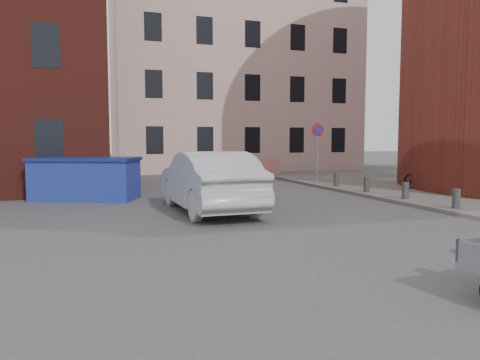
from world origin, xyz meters
name	(u,v)px	position (x,y,z in m)	size (l,w,h in m)	color
ground	(275,235)	(0.00, 0.00, 0.00)	(120.00, 120.00, 0.00)	#38383A
building_pink	(233,67)	(6.00, 22.00, 7.00)	(16.00, 8.00, 14.00)	#C7A199
no_parking_sign	(318,140)	(6.00, 9.48, 2.01)	(0.60, 0.09, 2.65)	gray
bollards	(405,191)	(6.00, 3.40, 0.40)	(0.22, 9.02, 0.55)	#3A3A3D
barriers	(240,168)	(4.20, 15.00, 0.50)	(4.70, 0.18, 1.00)	red
dumpster	(86,178)	(-3.85, 7.48, 0.73)	(3.86, 2.96, 1.44)	#20339B
silver_car	(208,181)	(-0.53, 3.66, 0.86)	(1.82, 5.21, 1.72)	#B2B5BA
bicycle	(418,177)	(8.70, 6.09, 0.56)	(0.58, 1.67, 0.88)	black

